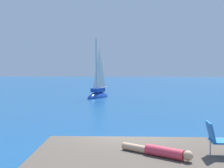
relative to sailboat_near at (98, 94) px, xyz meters
name	(u,v)px	position (x,y,z in m)	size (l,w,h in m)	color
ground_plane	(128,157)	(2.93, -18.41, -0.35)	(160.00, 160.00, 0.00)	navy
boulder_inland	(93,162)	(1.79, -18.96, -0.35)	(1.51, 1.21, 0.83)	#4E4C47
sailboat_near	(98,94)	(0.00, 0.00, 0.00)	(2.57, 3.58, 6.51)	#193D99
person_sunbather	(159,151)	(3.61, -21.33, 0.77)	(1.56, 1.05, 0.25)	#DB384C
beach_chair	(217,137)	(4.94, -21.24, 1.10)	(0.61, 0.50, 0.80)	blue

